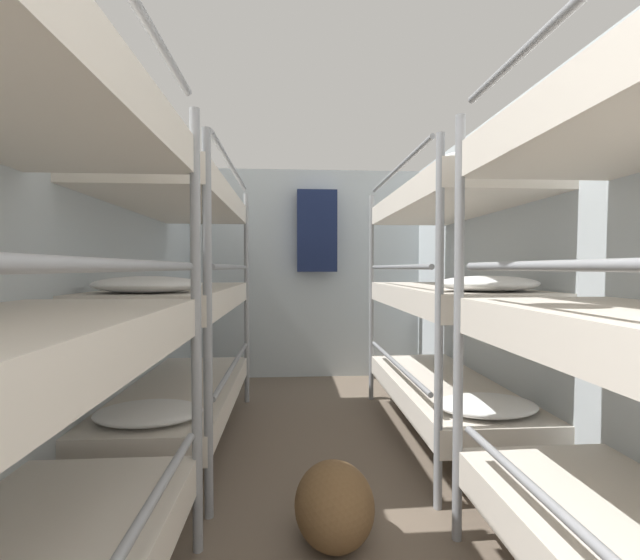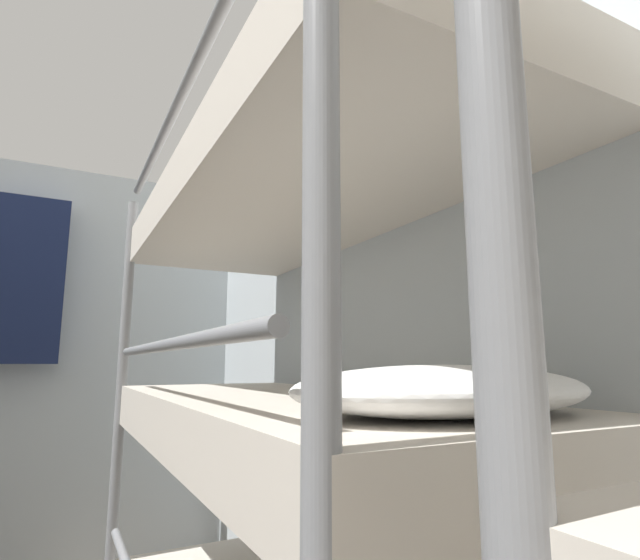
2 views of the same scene
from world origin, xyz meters
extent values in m
cylinder|color=gray|center=(0.58, 4.50, 0.96)|extent=(0.04, 0.04, 1.92)
cube|color=silver|center=(0.94, 3.58, 1.03)|extent=(0.72, 1.88, 0.16)
ellipsoid|color=white|center=(0.94, 2.88, 1.15)|extent=(0.57, 0.40, 0.09)
cylinder|color=gray|center=(0.58, 3.58, 1.25)|extent=(0.03, 1.60, 0.03)
cube|color=silver|center=(0.94, 3.58, 1.72)|extent=(0.72, 1.88, 0.16)
ellipsoid|color=white|center=(0.94, 2.88, 1.85)|extent=(0.57, 0.40, 0.09)
cylinder|color=gray|center=(0.58, 3.58, 1.94)|extent=(0.03, 1.60, 0.03)
cube|color=#192347|center=(0.12, 5.26, 1.65)|extent=(0.44, 0.12, 0.90)
camera|label=1|loc=(-0.17, 0.54, 1.24)|focal=24.00mm
camera|label=2|loc=(0.33, 2.18, 1.20)|focal=28.00mm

